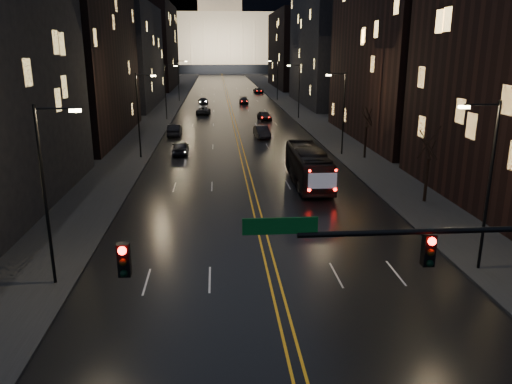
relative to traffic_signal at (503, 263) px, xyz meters
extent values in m
cube|color=black|center=(-5.91, 130.00, -5.09)|extent=(20.00, 320.00, 0.02)
cube|color=black|center=(-19.91, 130.00, -5.02)|extent=(8.00, 320.00, 0.16)
cube|color=black|center=(8.09, 130.00, -5.02)|extent=(8.00, 320.00, 0.16)
cube|color=orange|center=(-5.91, 130.00, -5.08)|extent=(0.62, 320.00, 0.01)
cube|color=black|center=(-26.91, 54.00, 8.90)|extent=(12.00, 30.00, 28.00)
cube|color=black|center=(-26.91, 92.00, 4.90)|extent=(12.00, 34.00, 20.00)
cube|color=black|center=(-26.91, 140.00, 6.90)|extent=(12.00, 40.00, 24.00)
cube|color=black|center=(15.09, 92.00, 7.90)|extent=(12.00, 34.00, 26.00)
cube|color=black|center=(15.09, 140.00, 5.90)|extent=(12.00, 40.00, 22.00)
cube|color=black|center=(-5.91, 250.00, -3.10)|extent=(90.00, 50.00, 4.00)
cube|color=#FFD393|center=(-5.91, 250.00, 10.90)|extent=(80.00, 36.00, 24.00)
cylinder|color=black|center=(-0.41, 0.00, 1.10)|extent=(12.00, 0.18, 0.18)
cube|color=black|center=(-11.41, 0.00, 0.50)|extent=(0.35, 0.30, 1.00)
cube|color=black|center=(-2.41, 0.00, 0.50)|extent=(0.35, 0.30, 1.00)
sphere|color=#FF0705|center=(-11.41, -0.18, 0.85)|extent=(0.24, 0.24, 0.24)
sphere|color=#FF0705|center=(-2.41, -0.18, 0.85)|extent=(0.24, 0.24, 0.24)
cube|color=#053F14|center=(-6.91, 0.00, 1.40)|extent=(2.20, 0.06, 0.50)
cylinder|color=black|center=(5.09, 10.00, -0.60)|extent=(0.16, 0.16, 9.00)
cylinder|color=black|center=(4.19, 10.00, 3.70)|extent=(1.80, 0.10, 0.10)
cube|color=#FFE499|center=(3.29, 10.00, 3.60)|extent=(0.50, 0.25, 0.15)
cylinder|color=black|center=(-16.91, 10.00, -0.60)|extent=(0.16, 0.16, 9.00)
cylinder|color=black|center=(-16.01, 10.00, 3.70)|extent=(1.80, 0.10, 0.10)
cube|color=#FFE499|center=(-15.11, 10.00, 3.60)|extent=(0.50, 0.25, 0.15)
cylinder|color=black|center=(5.09, 40.00, -0.60)|extent=(0.16, 0.16, 9.00)
cylinder|color=black|center=(4.19, 40.00, 3.70)|extent=(1.80, 0.10, 0.10)
cube|color=#FFE499|center=(3.29, 40.00, 3.60)|extent=(0.50, 0.25, 0.15)
cylinder|color=black|center=(-16.91, 40.00, -0.60)|extent=(0.16, 0.16, 9.00)
cylinder|color=black|center=(-16.01, 40.00, 3.70)|extent=(1.80, 0.10, 0.10)
cube|color=#FFE499|center=(-15.11, 40.00, 3.60)|extent=(0.50, 0.25, 0.15)
cylinder|color=black|center=(5.09, 70.00, -0.60)|extent=(0.16, 0.16, 9.00)
cylinder|color=black|center=(4.19, 70.00, 3.70)|extent=(1.80, 0.10, 0.10)
cube|color=#FFE499|center=(3.29, 70.00, 3.60)|extent=(0.50, 0.25, 0.15)
cylinder|color=black|center=(-16.91, 70.00, -0.60)|extent=(0.16, 0.16, 9.00)
cylinder|color=black|center=(-16.01, 70.00, 3.70)|extent=(1.80, 0.10, 0.10)
cube|color=#FFE499|center=(-15.11, 70.00, 3.60)|extent=(0.50, 0.25, 0.15)
cylinder|color=black|center=(5.09, 100.00, -0.60)|extent=(0.16, 0.16, 9.00)
cylinder|color=black|center=(4.19, 100.00, 3.70)|extent=(1.80, 0.10, 0.10)
cube|color=#FFE499|center=(3.29, 100.00, 3.60)|extent=(0.50, 0.25, 0.15)
cylinder|color=black|center=(-16.91, 100.00, -0.60)|extent=(0.16, 0.16, 9.00)
cylinder|color=black|center=(-16.01, 100.00, 3.70)|extent=(1.80, 0.10, 0.10)
cube|color=#FFE499|center=(-15.11, 100.00, 3.60)|extent=(0.50, 0.25, 0.15)
cylinder|color=black|center=(7.09, 22.00, -3.35)|extent=(0.24, 0.24, 3.50)
cylinder|color=black|center=(7.09, 38.00, -3.35)|extent=(0.24, 0.24, 3.50)
imported|color=black|center=(-0.79, 28.46, -3.53)|extent=(2.81, 11.33, 3.14)
imported|color=black|center=(-12.79, 42.01, -4.32)|extent=(1.95, 4.64, 1.57)
imported|color=black|center=(-14.41, 54.33, -4.31)|extent=(1.70, 4.84, 1.59)
imported|color=black|center=(-11.01, 77.17, -4.41)|extent=(2.69, 5.13, 1.38)
imported|color=black|center=(-11.47, 94.97, -4.45)|extent=(2.41, 4.71, 1.31)
imported|color=black|center=(-2.76, 51.85, -4.32)|extent=(2.05, 4.87, 1.56)
imported|color=black|center=(-0.84, 68.42, -4.34)|extent=(2.36, 4.70, 1.54)
imported|color=black|center=(-2.81, 94.06, -4.41)|extent=(2.11, 4.84, 1.38)
imported|color=black|center=(2.59, 121.02, -4.43)|extent=(2.62, 4.99, 1.34)
camera|label=1|loc=(-8.67, -13.44, 6.32)|focal=35.00mm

